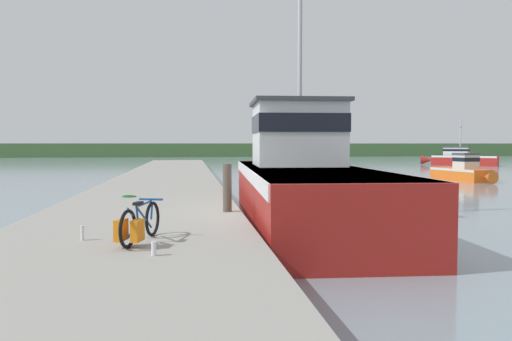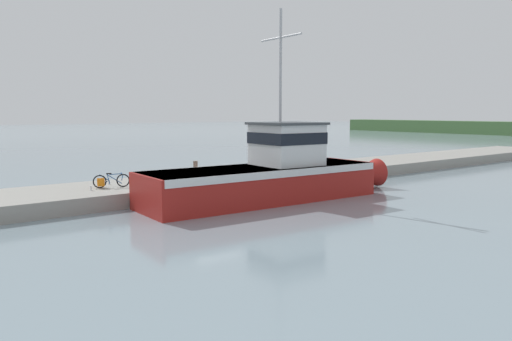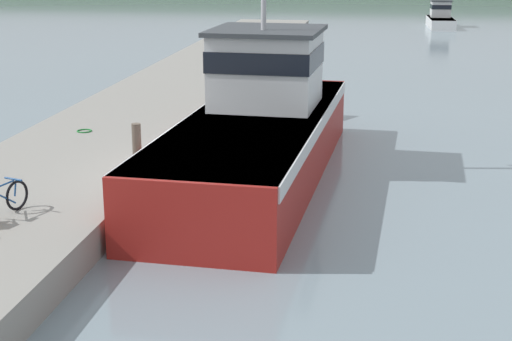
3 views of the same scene
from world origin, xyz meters
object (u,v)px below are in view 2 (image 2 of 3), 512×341
at_px(mooring_post, 196,173).
at_px(water_bottle_by_bike, 109,182).
at_px(fishing_boat_main, 273,173).
at_px(water_bottle_on_curb, 91,188).
at_px(bicycle_touring, 108,181).

height_order(mooring_post, water_bottle_by_bike, mooring_post).
bearing_deg(water_bottle_by_bike, fishing_boat_main, 49.50).
height_order(mooring_post, water_bottle_on_curb, mooring_post).
height_order(fishing_boat_main, water_bottle_on_curb, fishing_boat_main).
bearing_deg(bicycle_touring, fishing_boat_main, 73.66).
bearing_deg(mooring_post, fishing_boat_main, 48.60).
distance_m(bicycle_touring, water_bottle_on_curb, 1.03).
distance_m(bicycle_touring, mooring_post, 4.19).
bearing_deg(mooring_post, water_bottle_by_bike, -129.70).
xyz_separation_m(bicycle_touring, water_bottle_by_bike, (-0.98, 0.43, -0.19)).
bearing_deg(fishing_boat_main, mooring_post, -128.44).
bearing_deg(water_bottle_on_curb, fishing_boat_main, 62.29).
xyz_separation_m(fishing_boat_main, water_bottle_on_curb, (-3.98, -7.58, -0.49)).
distance_m(bicycle_touring, water_bottle_by_bike, 1.08).
bearing_deg(water_bottle_by_bike, water_bottle_on_curb, -46.35).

